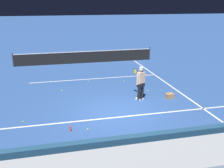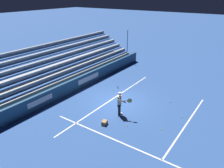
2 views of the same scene
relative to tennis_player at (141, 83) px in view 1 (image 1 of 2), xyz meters
name	(u,v)px [view 1 (image 1 of 2)]	position (x,y,z in m)	size (l,w,h in m)	color
ground_plane	(116,113)	(-1.61, -1.30, -0.89)	(160.00, 160.00, 0.00)	#2D5193
court_baseline_white	(118,117)	(-1.61, -1.80, -0.89)	(12.00, 0.10, 0.01)	white
court_sideline_white	(164,81)	(2.50, 2.70, -0.89)	(0.10, 12.00, 0.01)	white
court_service_line_white	(95,79)	(-1.61, 4.20, -0.89)	(8.22, 0.10, 0.01)	white
back_wall_sponsor_board	(149,150)	(-1.61, -5.40, -0.34)	(20.57, 0.25, 1.10)	navy
tennis_player	(141,83)	(0.00, 0.00, 0.00)	(0.57, 1.08, 1.71)	black
ball_box_cardboard	(170,96)	(1.55, -0.17, -0.76)	(0.40, 0.30, 0.26)	#A87F51
tennis_ball_toward_net	(88,129)	(-3.08, -2.65, -0.86)	(0.07, 0.07, 0.07)	#CCE533
tennis_ball_near_player	(124,81)	(0.02, 3.13, -0.86)	(0.07, 0.07, 0.07)	#CCE533
tennis_ball_far_left	(62,91)	(-3.82, 2.23, -0.86)	(0.07, 0.07, 0.07)	#CCE533
tennis_ball_midcourt	(148,90)	(0.87, 1.14, -0.86)	(0.07, 0.07, 0.07)	#CCE533
tennis_ball_by_box	(23,122)	(-5.61, -1.39, -0.86)	(0.07, 0.07, 0.07)	#CCE533
tennis_ball_on_baseline	(88,81)	(-2.12, 3.68, -0.86)	(0.07, 0.07, 0.07)	#CCE533
water_bottle	(70,129)	(-3.75, -2.60, -0.78)	(0.07, 0.07, 0.22)	#EA4C33
tennis_net	(85,57)	(-1.61, 8.79, -0.40)	(11.09, 0.09, 1.07)	#33383D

